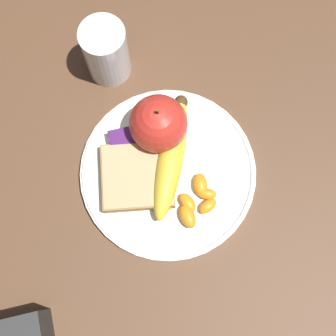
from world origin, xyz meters
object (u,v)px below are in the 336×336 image
juice_glass (106,53)px  jam_packet (126,142)px  apple (157,124)px  bread_slice (137,177)px  plate (168,172)px  banana (171,156)px  fork (171,172)px

juice_glass → jam_packet: bearing=89.7°
apple → bread_slice: (0.04, 0.06, -0.03)m
plate → apple: bearing=-88.4°
banana → juice_glass: bearing=-71.1°
plate → jam_packet: size_ratio=5.75×
plate → jam_packet: bearing=-47.2°
apple → jam_packet: size_ratio=2.07×
bread_slice → fork: bread_slice is taller
plate → apple: (0.00, -0.06, 0.04)m
bread_slice → apple: bearing=-125.5°
juice_glass → fork: size_ratio=0.54×
jam_packet → apple: bearing=-173.8°
apple → banana: 0.05m
banana → fork: bearing=78.1°
banana → bread_slice: 0.06m
banana → jam_packet: 0.07m
plate → juice_glass: size_ratio=2.51×
plate → fork: size_ratio=1.37×
plate → fork: 0.01m
apple → jam_packet: (0.05, 0.01, -0.03)m
plate → apple: apple is taller
apple → jam_packet: bearing=6.2°
juice_glass → jam_packet: (0.00, 0.13, -0.02)m
apple → banana: bearing=103.2°
fork → jam_packet: (0.05, -0.06, 0.01)m
juice_glass → fork: 0.20m
jam_packet → juice_glass: bearing=-90.3°
apple → plate: bearing=91.6°
apple → fork: 0.07m
apple → jam_packet: 0.06m
bread_slice → jam_packet: 0.05m
juice_glass → bread_slice: (-0.00, 0.18, -0.02)m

